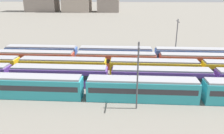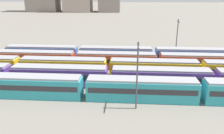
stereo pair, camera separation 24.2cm
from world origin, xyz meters
TOP-DOWN VIEW (x-y plane):
  - ground_plane at (0.00, 10.40)m, footprint 600.00×600.00m
  - train_track_0 at (25.24, 0.00)m, footprint 93.60×3.06m
  - train_track_1 at (19.54, 5.20)m, footprint 74.70×3.06m
  - train_track_2 at (37.72, 10.40)m, footprint 112.50×3.06m
  - train_track_3 at (29.71, 15.60)m, footprint 74.70×3.06m
  - train_track_4 at (38.75, 20.80)m, footprint 93.60×3.06m
  - catenary_pole_0 at (24.29, -3.04)m, footprint 0.24×3.20m
  - catenary_pole_1 at (35.20, 23.69)m, footprint 0.24×3.20m

SIDE VIEW (x-z plane):
  - ground_plane at x=0.00m, z-range 0.00..0.00m
  - train_track_0 at x=25.24m, z-range 0.03..3.78m
  - train_track_1 at x=19.54m, z-range 0.03..3.78m
  - train_track_2 at x=37.72m, z-range 0.03..3.78m
  - train_track_3 at x=29.71m, z-range 0.03..3.78m
  - train_track_4 at x=38.75m, z-range 0.03..3.78m
  - catenary_pole_1 at x=35.20m, z-range 0.55..10.96m
  - catenary_pole_0 at x=24.29m, z-range 0.55..10.98m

